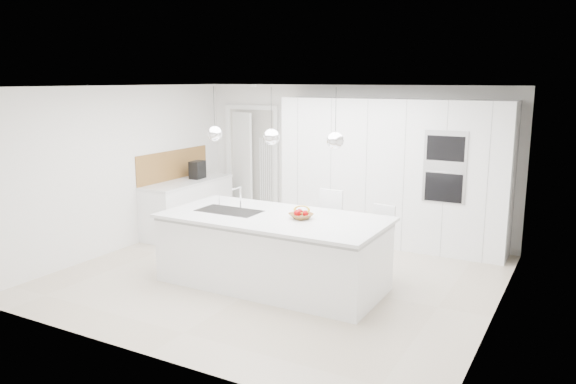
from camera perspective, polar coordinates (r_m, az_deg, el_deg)
The scene contains 27 objects.
floor at distance 7.59m, azimuth -1.10°, elevation -8.56°, with size 5.50×5.50×0.00m, color #BFB09A.
wall_back at distance 9.48m, azimuth 6.43°, elevation 3.19°, with size 5.50×5.50×0.00m, color silver.
wall_left at distance 8.94m, azimuth -16.61°, elevation 2.29°, with size 5.00×5.00×0.00m, color silver.
ceiling at distance 7.14m, azimuth -1.18°, elevation 10.66°, with size 5.50×5.50×0.00m, color white.
tall_cabinets at distance 8.95m, azimuth 10.42°, elevation 1.93°, with size 3.60×0.60×2.30m, color white.
oven_stack at distance 8.38m, azimuth 15.63°, elevation 2.45°, with size 0.62×0.04×1.05m, color #A5A5A8, non-canonical shape.
doorway_frame at distance 10.38m, azimuth -3.66°, elevation 2.69°, with size 1.11×0.08×2.13m, color white, non-canonical shape.
hallway_door at distance 10.48m, azimuth -4.96°, elevation 2.64°, with size 0.82×0.04×2.00m, color white.
radiator at distance 10.24m, azimuth -2.17°, elevation 1.59°, with size 0.32×0.04×1.40m, color white, non-canonical shape.
left_base_cabinets at distance 9.77m, azimuth -10.10°, elevation -1.57°, with size 0.60×1.80×0.86m, color white.
left_worktop at distance 9.68m, azimuth -10.19°, elevation 1.03°, with size 0.62×1.82×0.04m, color silver.
oak_backsplash at distance 9.82m, azimuth -11.56°, elevation 2.72°, with size 0.02×1.80×0.50m, color olive.
island_base at distance 7.16m, azimuth -1.62°, elevation -6.17°, with size 2.80×1.20×0.86m, color white.
island_worktop at distance 7.08m, azimuth -1.44°, elevation -2.59°, with size 2.84×1.40×0.04m, color silver.
island_sink at distance 7.40m, azimuth -5.99°, elevation -2.53°, with size 0.84×0.44×0.18m, color #3F3F42, non-canonical shape.
island_tap at distance 7.48m, azimuth -4.84°, elevation -0.54°, with size 0.02×0.02×0.30m, color white.
pendant_left at distance 7.33m, azimuth -7.46°, elevation 5.89°, with size 0.20×0.20×0.20m, color white.
pendant_mid at distance 6.86m, azimuth -1.69°, elevation 5.61°, with size 0.20×0.20×0.20m, color white.
pendant_right at distance 6.48m, azimuth 4.83°, elevation 5.23°, with size 0.20×0.20×0.20m, color white.
fruit_bowl at distance 6.93m, azimuth 1.34°, elevation -2.45°, with size 0.28×0.28×0.07m, color olive.
espresso_machine at distance 9.84m, azimuth -9.19°, elevation 2.24°, with size 0.18×0.28×0.30m, color black.
bar_stool_left at distance 7.65m, azimuth 3.92°, elevation -4.08°, with size 0.37×0.51×1.11m, color white, non-canonical shape.
bar_stool_right at distance 7.43m, azimuth 9.34°, elevation -5.22°, with size 0.32×0.45×0.97m, color white, non-canonical shape.
apple_a at distance 6.90m, azimuth 0.94°, elevation -2.17°, with size 0.09×0.09×0.09m, color #A60509.
apple_b at distance 6.97m, azimuth 1.19°, elevation -2.05°, with size 0.08×0.08×0.08m, color #A60509.
apple_c at distance 6.91m, azimuth 1.79°, elevation -2.19°, with size 0.08×0.08×0.08m, color #A60509.
banana_bunch at distance 6.91m, azimuth 1.41°, elevation -1.80°, with size 0.21×0.21×0.03m, color gold.
Camera 1 is at (3.57, -6.18, 2.59)m, focal length 35.00 mm.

